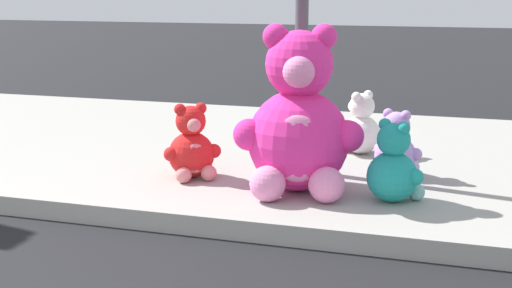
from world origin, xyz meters
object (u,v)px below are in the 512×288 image
(plush_white, at_px, (360,128))
(plush_red, at_px, (192,148))
(plush_teal, at_px, (394,169))
(plush_pink_large, at_px, (298,126))
(plush_lavender, at_px, (396,149))

(plush_white, xyz_separation_m, plush_red, (-1.19, -1.28, 0.01))
(plush_teal, bearing_deg, plush_pink_large, 176.28)
(plush_teal, bearing_deg, plush_red, 174.47)
(plush_red, bearing_deg, plush_white, 47.11)
(plush_teal, distance_m, plush_red, 1.68)
(plush_teal, relative_size, plush_red, 0.98)
(plush_pink_large, distance_m, plush_red, 0.97)
(plush_pink_large, distance_m, plush_lavender, 1.01)
(plush_lavender, height_order, plush_teal, plush_teal)
(plush_white, xyz_separation_m, plush_teal, (0.48, -1.44, 0.01))
(plush_lavender, distance_m, plush_red, 1.71)
(plush_teal, bearing_deg, plush_white, 108.36)
(plush_pink_large, bearing_deg, plush_red, 173.04)
(plush_pink_large, bearing_deg, plush_teal, -3.72)
(plush_white, bearing_deg, plush_pink_large, -100.55)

